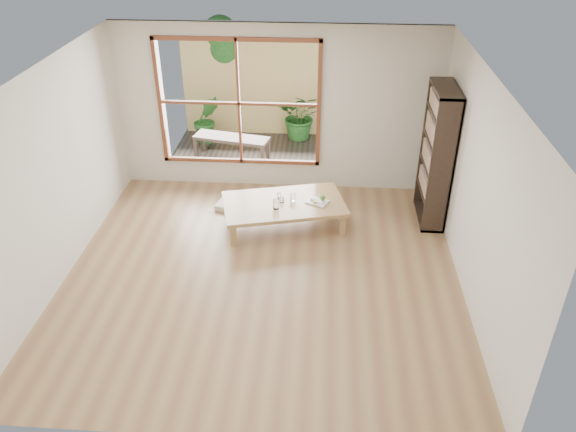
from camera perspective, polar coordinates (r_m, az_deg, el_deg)
name	(u,v)px	position (r m, az deg, el deg)	size (l,w,h in m)	color
ground	(263,273)	(7.28, -2.58, -5.83)	(5.00, 5.00, 0.00)	#9D7D4E
low_table	(284,205)	(8.07, -0.43, 1.12)	(1.90, 1.35, 0.38)	#9F794D
floor_cushion	(237,203)	(8.76, -5.17, 1.37)	(0.54, 0.54, 0.08)	white
bookshelf	(437,156)	(8.23, 14.86, 5.89)	(0.32, 0.90, 2.01)	#33231C
glass_tall	(276,204)	(7.86, -1.24, 1.21)	(0.08, 0.08, 0.15)	silver
glass_mid	(293,197)	(8.07, 0.50, 1.93)	(0.08, 0.08, 0.11)	silver
glass_short	(279,195)	(8.15, -0.90, 2.10)	(0.06, 0.06, 0.08)	silver
glass_small	(282,200)	(8.03, -0.62, 1.63)	(0.06, 0.06, 0.07)	silver
food_tray	(318,201)	(8.06, 3.10, 1.55)	(0.35, 0.31, 0.09)	white
deck	(251,155)	(10.39, -3.74, 6.24)	(2.80, 2.00, 0.05)	#342C26
garden_bench	(231,140)	(10.06, -5.77, 7.70)	(1.39, 0.67, 0.42)	#33231C
bamboo_fence	(256,89)	(10.98, -3.24, 12.72)	(2.80, 0.06, 1.80)	#D6BB6D
shrub_right	(301,116)	(10.83, 1.32, 10.17)	(0.83, 0.72, 0.92)	#296023
shrub_left	(207,119)	(10.76, -8.27, 9.69)	(0.50, 0.41, 0.91)	#296023
garden_tree	(222,46)	(11.16, -6.77, 16.76)	(1.04, 0.85, 2.22)	#4C3D2D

